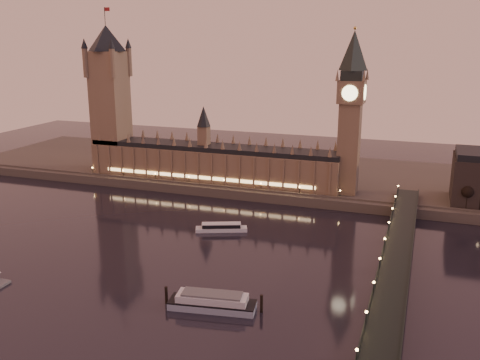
% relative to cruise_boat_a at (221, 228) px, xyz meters
% --- Properties ---
extents(ground, '(700.00, 700.00, 0.00)m').
position_rel_cruise_boat_a_xyz_m(ground, '(2.57, -42.72, -2.00)').
color(ground, black).
rests_on(ground, ground).
extents(far_embankment, '(560.00, 130.00, 6.00)m').
position_rel_cruise_boat_a_xyz_m(far_embankment, '(32.57, 122.28, 1.00)').
color(far_embankment, '#423D35').
rests_on(far_embankment, ground).
extents(palace_of_westminster, '(180.00, 26.62, 52.00)m').
position_rel_cruise_boat_a_xyz_m(palace_of_westminster, '(-37.56, 78.27, 19.71)').
color(palace_of_westminster, brown).
rests_on(palace_of_westminster, ground).
extents(victoria_tower, '(31.68, 31.68, 118.00)m').
position_rel_cruise_boat_a_xyz_m(victoria_tower, '(-117.43, 78.28, 63.79)').
color(victoria_tower, brown).
rests_on(victoria_tower, ground).
extents(big_ben, '(17.68, 17.68, 104.00)m').
position_rel_cruise_boat_a_xyz_m(big_ben, '(56.56, 78.27, 61.95)').
color(big_ben, brown).
rests_on(big_ben, ground).
extents(westminster_bridge, '(13.20, 260.00, 15.30)m').
position_rel_cruise_boat_a_xyz_m(westminster_bridge, '(94.18, -42.72, 3.52)').
color(westminster_bridge, black).
rests_on(westminster_bridge, ground).
extents(bare_tree_0, '(6.71, 6.71, 13.64)m').
position_rel_cruise_boat_a_xyz_m(bare_tree_0, '(126.16, 66.28, 14.20)').
color(bare_tree_0, black).
rests_on(bare_tree_0, ground).
extents(cruise_boat_a, '(28.60, 16.15, 4.53)m').
position_rel_cruise_boat_a_xyz_m(cruise_boat_a, '(0.00, 0.00, 0.00)').
color(cruise_boat_a, silver).
rests_on(cruise_boat_a, ground).
extents(moored_barge, '(39.35, 14.87, 7.30)m').
position_rel_cruise_boat_a_xyz_m(moored_barge, '(28.65, -82.81, 1.08)').
color(moored_barge, '#8FA1B6').
rests_on(moored_barge, ground).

